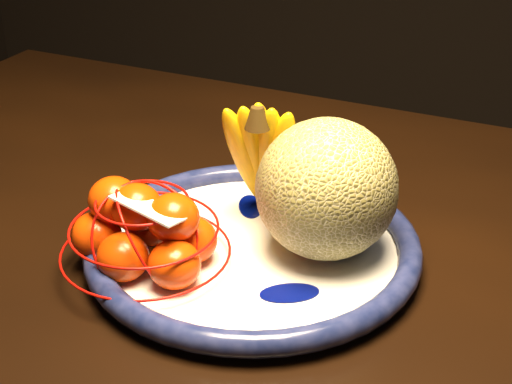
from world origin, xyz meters
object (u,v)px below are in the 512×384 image
(dining_table, at_px, (372,377))
(cantaloupe, at_px, (326,189))
(banana_bunch, at_px, (262,152))
(mandarin_bag, at_px, (145,232))
(fruit_bowl, at_px, (253,247))

(dining_table, height_order, cantaloupe, cantaloupe)
(dining_table, height_order, banana_bunch, banana_bunch)
(dining_table, relative_size, mandarin_bag, 7.76)
(fruit_bowl, bearing_deg, mandarin_bag, -148.54)
(cantaloupe, xyz_separation_m, mandarin_bag, (-0.16, -0.07, -0.03))
(dining_table, height_order, mandarin_bag, mandarin_bag)
(dining_table, distance_m, fruit_bowl, 0.17)
(dining_table, bearing_deg, banana_bunch, 150.91)
(dining_table, relative_size, banana_bunch, 11.45)
(fruit_bowl, relative_size, cantaloupe, 2.44)
(dining_table, xyz_separation_m, banana_bunch, (-0.14, 0.11, 0.17))
(fruit_bowl, bearing_deg, dining_table, -17.56)
(fruit_bowl, xyz_separation_m, banana_bunch, (-0.01, 0.06, 0.07))
(banana_bunch, height_order, mandarin_bag, banana_bunch)
(fruit_bowl, bearing_deg, cantaloupe, 14.21)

